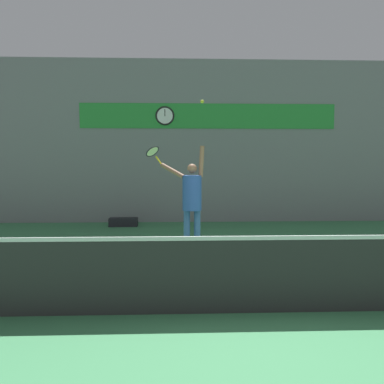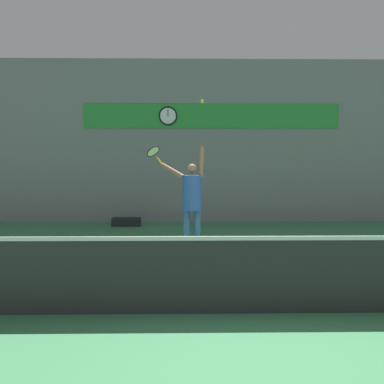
# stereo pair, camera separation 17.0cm
# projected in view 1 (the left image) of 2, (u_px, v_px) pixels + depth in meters

# --- Properties ---
(ground_plane) EXTENTS (18.00, 18.00, 0.00)m
(ground_plane) POSITION_uv_depth(u_px,v_px,m) (241.00, 286.00, 5.60)
(ground_plane) COLOR #387A4C
(back_wall) EXTENTS (18.00, 0.10, 5.00)m
(back_wall) POSITION_uv_depth(u_px,v_px,m) (208.00, 142.00, 11.59)
(back_wall) COLOR slate
(back_wall) RESTS_ON ground_plane
(sponsor_banner) EXTENTS (7.84, 0.02, 0.76)m
(sponsor_banner) POSITION_uv_depth(u_px,v_px,m) (208.00, 116.00, 11.47)
(sponsor_banner) COLOR #288C38
(scoreboard_clock) EXTENTS (0.58, 0.05, 0.58)m
(scoreboard_clock) POSITION_uv_depth(u_px,v_px,m) (165.00, 116.00, 11.40)
(scoreboard_clock) COLOR white
(court_net) EXTENTS (8.41, 0.07, 1.06)m
(court_net) POSITION_uv_depth(u_px,v_px,m) (255.00, 273.00, 4.55)
(court_net) COLOR #333333
(court_net) RESTS_ON ground_plane
(tennis_player) EXTENTS (0.92, 0.60, 2.18)m
(tennis_player) POSITION_uv_depth(u_px,v_px,m) (192.00, 198.00, 7.49)
(tennis_player) COLOR #2D4C7F
(tennis_player) RESTS_ON ground_plane
(tennis_racket) EXTENTS (0.42, 0.40, 0.41)m
(tennis_racket) POSITION_uv_depth(u_px,v_px,m) (153.00, 152.00, 7.90)
(tennis_racket) COLOR yellow
(tennis_ball) EXTENTS (0.07, 0.07, 0.07)m
(tennis_ball) POSITION_uv_depth(u_px,v_px,m) (202.00, 102.00, 7.30)
(tennis_ball) COLOR #CCDB2D
(equipment_bag) EXTENTS (0.82, 0.30, 0.25)m
(equipment_bag) POSITION_uv_depth(u_px,v_px,m) (123.00, 222.00, 10.88)
(equipment_bag) COLOR black
(equipment_bag) RESTS_ON ground_plane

